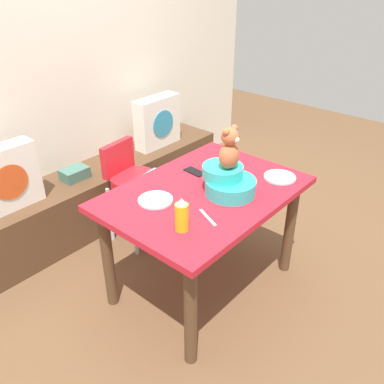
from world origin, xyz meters
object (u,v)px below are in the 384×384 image
pillow_floral_left (5,179)px  pillow_floral_right (157,122)px  dining_table (204,206)px  highchair (132,180)px  dinner_plate_far (156,200)px  coffee_mug (226,157)px  cell_phone (195,172)px  book_stack (75,174)px  dinner_plate_near (280,177)px  infant_seat_teal (228,181)px  teddy_bear (229,149)px  ketchup_bottle (182,215)px

pillow_floral_left → pillow_floral_right: (1.41, 0.00, 0.00)m
pillow_floral_left → dining_table: (0.66, -1.15, -0.05)m
highchair → dinner_plate_far: 0.73m
coffee_mug → cell_phone: coffee_mug is taller
book_stack → dining_table: dining_table is taller
pillow_floral_left → dinner_plate_far: bearing=-69.2°
coffee_mug → dinner_plate_near: 0.39m
cell_phone → book_stack: bearing=-70.1°
pillow_floral_right → highchair: bearing=-148.6°
highchair → dinner_plate_far: highchair is taller
dining_table → dinner_plate_near: size_ratio=6.00×
infant_seat_teal → coffee_mug: size_ratio=2.75×
teddy_bear → pillow_floral_right: bearing=62.1°
book_stack → teddy_bear: (0.21, -1.29, 0.51)m
book_stack → infant_seat_teal: infant_seat_teal is taller
coffee_mug → dinner_plate_near: size_ratio=0.60×
infant_seat_teal → cell_phone: infant_seat_teal is taller
pillow_floral_left → book_stack: size_ratio=2.20×
book_stack → dinner_plate_near: (0.57, -1.43, 0.24)m
pillow_floral_left → infant_seat_teal: 1.47m
dinner_plate_near → dining_table: bearing=149.2°
book_stack → teddy_bear: teddy_bear is taller
highchair → dinner_plate_far: bearing=-119.4°
infant_seat_teal → cell_phone: (0.07, 0.31, -0.07)m
dining_table → dinner_plate_far: size_ratio=6.00×
dining_table → cell_phone: size_ratio=8.33×
book_stack → coffee_mug: bearing=-63.8°
book_stack → highchair: highchair is taller
dinner_plate_near → book_stack: bearing=111.6°
infant_seat_teal → pillow_floral_right: bearing=62.1°
pillow_floral_left → dining_table: size_ratio=0.37×
pillow_floral_right → infant_seat_teal: bearing=-117.9°
infant_seat_teal → dinner_plate_near: (0.36, -0.14, -0.07)m
coffee_mug → dinner_plate_far: 0.66m
dinner_plate_far → pillow_floral_left: bearing=110.8°
dinner_plate_far → cell_phone: 0.42m
highchair → dinner_plate_near: highchair is taller
pillow_floral_right → cell_phone: (-0.61, -0.96, 0.06)m
teddy_bear → ketchup_bottle: bearing=-173.3°
coffee_mug → dinner_plate_far: (-0.66, 0.00, -0.04)m
highchair → infant_seat_teal: infant_seat_teal is taller
coffee_mug → infant_seat_teal: bearing=-141.7°
dining_table → coffee_mug: size_ratio=9.99×
pillow_floral_left → ketchup_bottle: (0.28, -1.32, 0.15)m
pillow_floral_left → coffee_mug: pillow_floral_left is taller
pillow_floral_right → book_stack: bearing=178.6°
dinner_plate_far → cell_phone: (0.42, 0.06, -0.00)m
coffee_mug → dinner_plate_near: coffee_mug is taller
infant_seat_teal → dinner_plate_far: infant_seat_teal is taller
pillow_floral_right → dinner_plate_far: pillow_floral_right is taller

